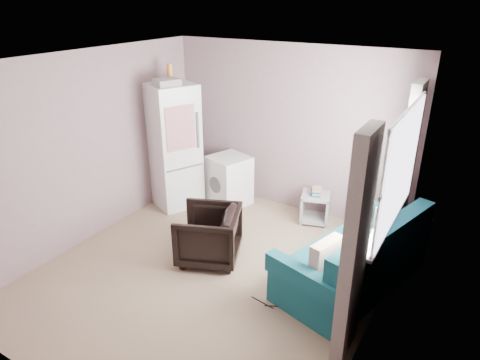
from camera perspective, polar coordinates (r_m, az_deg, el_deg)
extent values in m
cube|color=#987E63|center=(5.37, -3.82, -12.07)|extent=(3.80, 4.20, 0.02)
cube|color=silver|center=(4.41, -4.73, 15.65)|extent=(3.80, 4.20, 0.02)
cube|color=gray|center=(6.48, 6.50, 6.72)|extent=(3.80, 0.02, 2.50)
cube|color=gray|center=(3.45, -24.95, -11.55)|extent=(3.80, 0.02, 2.50)
cube|color=gray|center=(5.98, -19.49, 4.06)|extent=(0.02, 4.20, 2.50)
cube|color=gray|center=(4.06, 18.61, -5.04)|extent=(0.02, 4.20, 2.50)
cube|color=white|center=(4.60, 20.78, 1.46)|extent=(0.01, 1.60, 1.20)
imported|color=black|center=(5.38, -4.24, -7.00)|extent=(0.92, 0.94, 0.76)
cube|color=silver|center=(6.67, -8.81, 4.46)|extent=(0.87, 0.87, 1.92)
cube|color=#4B4950|center=(6.47, -7.36, 1.61)|extent=(0.27, 0.56, 0.02)
cube|color=#4B4950|center=(6.39, -5.67, 6.63)|extent=(0.03, 0.04, 0.55)
cube|color=silver|center=(6.25, -7.91, 6.86)|extent=(0.20, 0.42, 0.66)
cylinder|color=orange|center=(6.50, -9.32, 13.88)|extent=(0.12, 0.12, 0.26)
cube|color=#9E9E95|center=(6.25, -9.76, 12.71)|extent=(0.40, 0.42, 0.10)
cube|color=silver|center=(6.78, -1.45, -0.05)|extent=(0.71, 0.71, 0.79)
cube|color=#4B4950|center=(6.63, -1.60, 2.83)|extent=(0.65, 0.64, 0.05)
cylinder|color=#4B4950|center=(6.62, -3.35, -0.65)|extent=(0.25, 0.10, 0.26)
cube|color=gray|center=(6.31, 10.08, -2.08)|extent=(0.50, 0.50, 0.04)
cube|color=gray|center=(6.47, 9.85, -5.01)|extent=(0.50, 0.50, 0.04)
cube|color=gray|center=(6.41, 8.34, -3.53)|extent=(0.15, 0.39, 0.44)
cube|color=gray|center=(6.39, 11.57, -3.84)|extent=(0.15, 0.39, 0.44)
cube|color=navy|center=(6.30, 10.10, -1.83)|extent=(0.18, 0.22, 0.03)
cube|color=gray|center=(6.28, 10.21, -1.62)|extent=(0.20, 0.23, 0.03)
cube|color=navy|center=(6.28, 10.06, -1.37)|extent=(0.17, 0.22, 0.03)
cube|color=gray|center=(6.26, 10.21, -1.20)|extent=(0.20, 0.23, 0.03)
cube|color=#165B65|center=(5.21, 14.58, -11.15)|extent=(1.38, 2.06, 0.42)
cube|color=#165B65|center=(4.84, 18.61, -8.40)|extent=(0.71, 1.87, 0.46)
cube|color=#165B65|center=(4.40, 8.31, -12.71)|extent=(0.90, 0.39, 0.21)
cube|color=#165B65|center=(5.75, 19.91, -4.68)|extent=(0.90, 0.39, 0.21)
cube|color=beige|center=(4.52, 11.39, -10.25)|extent=(0.24, 0.44, 0.42)
cube|color=beige|center=(5.44, 19.02, -4.98)|extent=(0.24, 0.44, 0.42)
cube|color=gray|center=(5.05, 13.38, -9.22)|extent=(0.33, 0.40, 0.02)
cube|color=silver|center=(4.93, 14.77, -8.61)|extent=(0.16, 0.35, 0.23)
cube|color=white|center=(4.87, 18.94, -5.26)|extent=(0.14, 1.70, 0.04)
cube|color=white|center=(4.84, 19.56, -5.08)|extent=(0.02, 1.68, 0.05)
cube|color=white|center=(4.60, 20.56, 1.51)|extent=(0.02, 1.68, 0.05)
cube|color=white|center=(4.43, 21.66, 8.72)|extent=(0.02, 1.68, 0.05)
cube|color=white|center=(3.87, 18.17, -2.28)|extent=(0.02, 0.05, 1.20)
cube|color=white|center=(4.36, 19.85, 0.39)|extent=(0.02, 0.05, 1.20)
cube|color=white|center=(4.85, 21.20, 2.51)|extent=(0.02, 0.05, 1.20)
cube|color=white|center=(5.35, 22.29, 4.24)|extent=(0.02, 0.05, 1.20)
cube|color=beige|center=(3.84, 15.09, -8.97)|extent=(0.12, 0.46, 2.18)
cube|color=beige|center=(5.76, 21.30, 1.43)|extent=(0.12, 0.46, 2.18)
cylinder|color=black|center=(4.84, 5.16, -16.44)|extent=(0.28, 0.14, 0.01)
cylinder|color=black|center=(4.88, 3.01, -16.00)|extent=(0.30, 0.06, 0.01)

